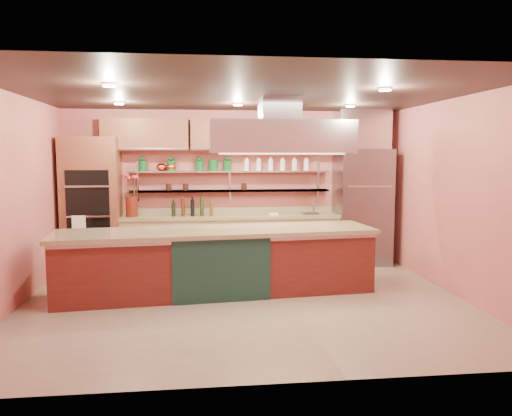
{
  "coord_description": "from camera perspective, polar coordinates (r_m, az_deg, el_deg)",
  "views": [
    {
      "loc": [
        -0.62,
        -6.63,
        2.0
      ],
      "look_at": [
        0.26,
        1.0,
        1.18
      ],
      "focal_mm": 35.0,
      "sensor_mm": 36.0,
      "label": 1
    }
  ],
  "objects": [
    {
      "name": "ceiling",
      "position": [
        6.71,
        -1.27,
        12.95
      ],
      "size": [
        6.0,
        5.0,
        0.02
      ],
      "primitive_type": "cube",
      "color": "black",
      "rests_on": "wall_back"
    },
    {
      "name": "wall_right",
      "position": [
        7.58,
        21.96,
        1.12
      ],
      "size": [
        0.04,
        5.0,
        2.8
      ],
      "primitive_type": "cube",
      "color": "#C8645E",
      "rests_on": "floor"
    },
    {
      "name": "floor",
      "position": [
        6.96,
        -1.22,
        -10.68
      ],
      "size": [
        6.0,
        5.0,
        0.02
      ],
      "primitive_type": "cube",
      "color": "gray",
      "rests_on": "ground"
    },
    {
      "name": "flower_vase",
      "position": [
        8.91,
        -14.03,
        0.17
      ],
      "size": [
        0.24,
        0.24,
        0.35
      ],
      "primitive_type": "cylinder",
      "rotation": [
        0.0,
        0.0,
        0.26
      ],
      "color": "#5E190E",
      "rests_on": "back_counter"
    },
    {
      "name": "oven_stack",
      "position": [
        9.04,
        -18.24,
        0.4
      ],
      "size": [
        0.95,
        0.64,
        2.3
      ],
      "primitive_type": "cube",
      "color": "brown",
      "rests_on": "floor"
    },
    {
      "name": "wall_left",
      "position": [
        7.07,
        -26.22,
        0.61
      ],
      "size": [
        0.04,
        5.0,
        2.8
      ],
      "primitive_type": "cube",
      "color": "#C8645E",
      "rests_on": "floor"
    },
    {
      "name": "bar_faucet",
      "position": [
        9.18,
        6.58,
        0.07
      ],
      "size": [
        0.04,
        0.04,
        0.22
      ],
      "primitive_type": "cylinder",
      "rotation": [
        0.0,
        0.0,
        -0.18
      ],
      "color": "silver",
      "rests_on": "back_counter"
    },
    {
      "name": "ceiling_downlights",
      "position": [
        6.91,
        -1.43,
        12.5
      ],
      "size": [
        4.0,
        2.8,
        0.02
      ],
      "primitive_type": "cube",
      "color": "#FFE5A5",
      "rests_on": "ceiling"
    },
    {
      "name": "upper_cabinets",
      "position": [
        8.98,
        -2.66,
        8.33
      ],
      "size": [
        4.6,
        0.36,
        0.55
      ],
      "primitive_type": "cube",
      "color": "brown",
      "rests_on": "wall_back"
    },
    {
      "name": "range_hood",
      "position": [
        7.2,
        2.67,
        8.09
      ],
      "size": [
        2.0,
        1.0,
        0.45
      ],
      "primitive_type": "cube",
      "color": "#B9BCC1",
      "rests_on": "ceiling"
    },
    {
      "name": "island",
      "position": [
        7.27,
        -4.46,
        -6.1
      ],
      "size": [
        4.54,
        1.4,
        0.93
      ],
      "primitive_type": "cube",
      "rotation": [
        0.0,
        0.0,
        0.1
      ],
      "color": "maroon",
      "rests_on": "floor"
    },
    {
      "name": "back_counter",
      "position": [
        8.99,
        -2.87,
        -3.74
      ],
      "size": [
        3.84,
        0.64,
        0.93
      ],
      "primitive_type": "cube",
      "color": "tan",
      "rests_on": "floor"
    },
    {
      "name": "wall_front",
      "position": [
        4.22,
        1.93,
        -2.07
      ],
      "size": [
        6.0,
        0.04,
        2.8
      ],
      "primitive_type": "cube",
      "color": "#C8645E",
      "rests_on": "floor"
    },
    {
      "name": "green_canister",
      "position": [
        9.01,
        -4.9,
        4.88
      ],
      "size": [
        0.18,
        0.18,
        0.19
      ],
      "primitive_type": "cylinder",
      "rotation": [
        0.0,
        0.0,
        -0.14
      ],
      "color": "#104E1E",
      "rests_on": "wall_shelf_upper"
    },
    {
      "name": "kitchen_scale",
      "position": [
        8.94,
        1.99,
        -0.49
      ],
      "size": [
        0.17,
        0.14,
        0.09
      ],
      "primitive_type": "cube",
      "rotation": [
        0.0,
        0.0,
        -0.16
      ],
      "color": "white",
      "rests_on": "back_counter"
    },
    {
      "name": "wall_shelf_lower",
      "position": [
        9.05,
        -2.97,
        1.98
      ],
      "size": [
        3.6,
        0.26,
        0.03
      ],
      "primitive_type": "cube",
      "color": "#B9BCC1",
      "rests_on": "wall_back"
    },
    {
      "name": "wall_back",
      "position": [
        9.18,
        -2.71,
        2.35
      ],
      "size": [
        6.0,
        0.04,
        2.8
      ],
      "primitive_type": "cube",
      "color": "#C8645E",
      "rests_on": "floor"
    },
    {
      "name": "wall_shelf_upper",
      "position": [
        9.03,
        -2.98,
        4.19
      ],
      "size": [
        3.6,
        0.26,
        0.03
      ],
      "primitive_type": "cube",
      "color": "#B9BCC1",
      "rests_on": "wall_back"
    },
    {
      "name": "refrigerator",
      "position": [
        9.31,
        12.04,
        0.12
      ],
      "size": [
        0.95,
        0.72,
        2.1
      ],
      "primitive_type": "cube",
      "color": "slate",
      "rests_on": "floor"
    },
    {
      "name": "copper_kettle",
      "position": [
        9.03,
        -10.79,
        4.62
      ],
      "size": [
        0.23,
        0.23,
        0.14
      ],
      "primitive_type": "ellipsoid",
      "rotation": [
        0.0,
        0.0,
        -0.43
      ],
      "color": "#D95732",
      "rests_on": "wall_shelf_upper"
    },
    {
      "name": "oil_bottle_cluster",
      "position": [
        8.84,
        -7.27,
        -0.08
      ],
      "size": [
        0.81,
        0.42,
        0.25
      ],
      "primitive_type": "cube",
      "rotation": [
        0.0,
        0.0,
        0.26
      ],
      "color": "black",
      "rests_on": "back_counter"
    }
  ]
}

